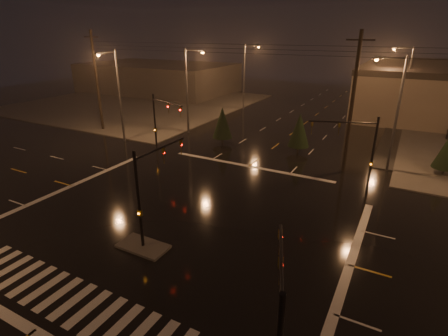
% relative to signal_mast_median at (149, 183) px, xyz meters
% --- Properties ---
extents(ground, '(140.00, 140.00, 0.00)m').
position_rel_signal_mast_median_xyz_m(ground, '(-0.00, 3.07, -3.75)').
color(ground, black).
rests_on(ground, ground).
extents(sidewalk_nw, '(36.00, 36.00, 0.12)m').
position_rel_signal_mast_median_xyz_m(sidewalk_nw, '(-30.00, 33.07, -3.69)').
color(sidewalk_nw, '#494641').
rests_on(sidewalk_nw, ground).
extents(median_island, '(3.00, 1.60, 0.15)m').
position_rel_signal_mast_median_xyz_m(median_island, '(-0.00, -0.93, -3.68)').
color(median_island, '#494641').
rests_on(median_island, ground).
extents(crosswalk, '(15.00, 2.60, 0.01)m').
position_rel_signal_mast_median_xyz_m(crosswalk, '(-0.00, -5.93, -3.75)').
color(crosswalk, beige).
rests_on(crosswalk, ground).
extents(stop_bar_near, '(16.00, 0.50, 0.01)m').
position_rel_signal_mast_median_xyz_m(stop_bar_near, '(-0.00, -7.93, -3.75)').
color(stop_bar_near, beige).
rests_on(stop_bar_near, ground).
extents(stop_bar_far, '(16.00, 0.50, 0.01)m').
position_rel_signal_mast_median_xyz_m(stop_bar_far, '(-0.00, 14.07, -3.75)').
color(stop_bar_far, beige).
rests_on(stop_bar_far, ground).
extents(commercial_block, '(30.00, 18.00, 5.60)m').
position_rel_signal_mast_median_xyz_m(commercial_block, '(-35.00, 45.07, -0.95)').
color(commercial_block, '#423D3A').
rests_on(commercial_block, ground).
extents(signal_mast_median, '(0.25, 4.59, 6.00)m').
position_rel_signal_mast_median_xyz_m(signal_mast_median, '(0.00, 0.00, 0.00)').
color(signal_mast_median, black).
rests_on(signal_mast_median, ground).
extents(signal_mast_ne, '(4.84, 1.86, 6.00)m').
position_rel_signal_mast_median_xyz_m(signal_mast_ne, '(9.50, 13.21, 0.04)').
color(signal_mast_ne, black).
rests_on(signal_mast_ne, ground).
extents(signal_mast_nw, '(4.84, 1.86, 6.00)m').
position_rel_signal_mast_median_xyz_m(signal_mast_nw, '(-9.50, 13.21, 0.04)').
color(signal_mast_nw, black).
rests_on(signal_mast_nw, ground).
extents(streetlight_1, '(2.77, 0.32, 10.00)m').
position_rel_signal_mast_median_xyz_m(streetlight_1, '(-11.18, 21.07, 2.05)').
color(streetlight_1, '#38383A').
rests_on(streetlight_1, ground).
extents(streetlight_2, '(2.77, 0.32, 10.00)m').
position_rel_signal_mast_median_xyz_m(streetlight_2, '(-11.18, 37.07, 2.05)').
color(streetlight_2, '#38383A').
rests_on(streetlight_2, ground).
extents(streetlight_3, '(2.77, 0.32, 10.00)m').
position_rel_signal_mast_median_xyz_m(streetlight_3, '(11.18, 19.07, 2.05)').
color(streetlight_3, '#38383A').
rests_on(streetlight_3, ground).
extents(streetlight_4, '(2.77, 0.32, 10.00)m').
position_rel_signal_mast_median_xyz_m(streetlight_4, '(11.18, 39.07, 2.05)').
color(streetlight_4, '#38383A').
rests_on(streetlight_4, ground).
extents(streetlight_5, '(0.32, 2.77, 10.00)m').
position_rel_signal_mast_median_xyz_m(streetlight_5, '(-16.00, 14.26, 2.05)').
color(streetlight_5, '#38383A').
rests_on(streetlight_5, ground).
extents(utility_pole_0, '(2.20, 0.32, 12.00)m').
position_rel_signal_mast_median_xyz_m(utility_pole_0, '(-22.00, 17.07, 2.38)').
color(utility_pole_0, black).
rests_on(utility_pole_0, ground).
extents(utility_pole_1, '(2.20, 0.32, 12.00)m').
position_rel_signal_mast_median_xyz_m(utility_pole_1, '(8.00, 17.07, 2.38)').
color(utility_pole_1, black).
rests_on(utility_pole_1, ground).
extents(conifer_0, '(2.06, 2.06, 3.91)m').
position_rel_signal_mast_median_xyz_m(conifer_0, '(15.90, 20.16, -1.45)').
color(conifer_0, black).
rests_on(conifer_0, ground).
extents(conifer_3, '(2.20, 2.20, 4.13)m').
position_rel_signal_mast_median_xyz_m(conifer_3, '(-5.62, 19.15, -1.34)').
color(conifer_3, black).
rests_on(conifer_3, ground).
extents(conifer_4, '(2.20, 2.20, 4.14)m').
position_rel_signal_mast_median_xyz_m(conifer_4, '(2.80, 20.15, -1.33)').
color(conifer_4, black).
rests_on(conifer_4, ground).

